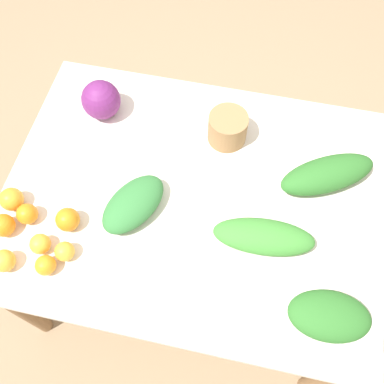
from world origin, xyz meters
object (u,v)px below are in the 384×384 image
Objects in this scene: orange_1 at (3,225)px; orange_5 at (12,199)px; greens_bunch_dandelion at (264,237)px; greens_bunch_scallion at (327,174)px; cabbage_purple at (101,100)px; orange_4 at (68,220)px; paper_bag at (228,128)px; orange_3 at (40,244)px; greens_bunch_beet_tops at (133,204)px; orange_7 at (45,265)px; orange_2 at (27,214)px; orange_6 at (4,261)px; greens_bunch_chard at (329,316)px; orange_0 at (65,251)px.

orange_1 is 0.96× the size of orange_5.
greens_bunch_scallion reaches higher than greens_bunch_dandelion.
orange_4 is (0.03, -0.50, -0.03)m from cabbage_purple.
greens_bunch_dandelion is at bearing -64.09° from paper_bag.
greens_bunch_dandelion is 4.89× the size of orange_3.
greens_bunch_beet_tops is 0.43m from orange_5.
orange_1 is 0.21m from orange_7.
greens_bunch_beet_tops is 0.33m from orange_3.
orange_2 is at bearing -28.63° from orange_5.
greens_bunch_scallion is at bearing 17.10° from orange_5.
orange_4 is 1.10× the size of orange_6.
greens_bunch_chard is 3.76× the size of orange_7.
orange_6 is at bearing -177.55° from greens_bunch_chard.
orange_4 is 0.17m from orange_7.
orange_6 is at bearing -133.35° from paper_bag.
orange_2 is 0.88× the size of orange_4.
greens_bunch_scallion is 1.14m from orange_6.
orange_3 is 0.84× the size of orange_4.
orange_4 is at bearing -153.27° from greens_bunch_beet_tops.
orange_3 is 0.84× the size of orange_5.
orange_6 is at bearing -100.07° from cabbage_purple.
paper_bag is 0.56× the size of greens_bunch_beet_tops.
greens_bunch_chard is at bearing 2.45° from orange_6.
orange_4 is (-0.20, -0.10, -0.00)m from greens_bunch_beet_tops.
paper_bag is 0.58× the size of greens_bunch_chard.
paper_bag is 0.73m from orange_0.
orange_5 is at bearing 150.17° from orange_0.
orange_5 is 1.10× the size of orange_6.
greens_bunch_beet_tops is (0.24, -0.39, -0.03)m from cabbage_purple.
orange_1 is at bearing -158.02° from greens_bunch_scallion.
greens_bunch_dandelion is 0.74m from orange_3.
greens_bunch_dandelion is at bearing 6.06° from orange_2.
orange_7 is (-0.22, -0.27, -0.01)m from greens_bunch_beet_tops.
greens_bunch_chard is at bearing -85.35° from greens_bunch_scallion.
cabbage_purple reaches higher than orange_5.
orange_1 reaches higher than orange_3.
paper_bag is at bearing 38.32° from orange_2.
greens_bunch_scallion is at bearing 23.01° from orange_4.
cabbage_purple is 1.83× the size of orange_5.
orange_6 is (0.05, -0.12, -0.00)m from orange_1.
greens_bunch_dandelion reaches higher than orange_4.
greens_bunch_chard is at bearing -8.73° from orange_4.
greens_bunch_scallion reaches higher than orange_6.
orange_7 is (-0.68, -0.24, -0.01)m from greens_bunch_dandelion.
orange_4 is at bearing 83.97° from orange_7.
cabbage_purple is at bearing 145.66° from greens_bunch_chard.
greens_bunch_beet_tops is at bearing 160.81° from greens_bunch_chard.
paper_bag reaches higher than orange_5.
greens_bunch_dandelion reaches higher than orange_3.
greens_bunch_scallion is 1.02m from orange_3.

